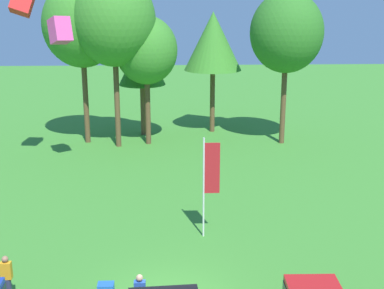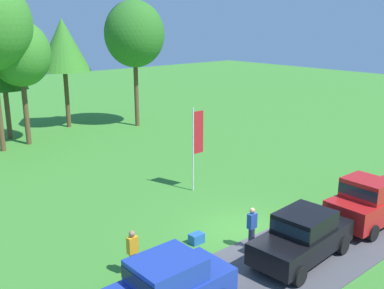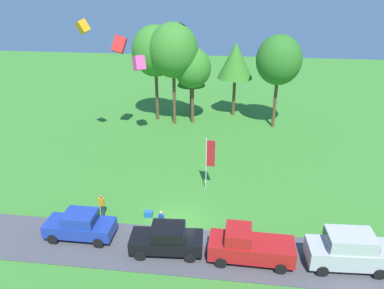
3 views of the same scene
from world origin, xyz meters
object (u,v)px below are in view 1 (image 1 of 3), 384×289
Objects in this scene: kite_box_near_flag at (60,30)px; tree_center_back at (213,42)px; tree_lone_near at (114,21)px; kite_box_topmost at (23,0)px; tree_left_of_center at (82,25)px; tree_right_of_center at (146,51)px; flag_banner at (209,175)px; tree_far_right at (287,33)px; tree_far_left at (142,62)px; cooler_box at (106,289)px; person_watching_sky at (7,279)px.

tree_center_back is at bearing 46.59° from kite_box_near_flag.
tree_lone_near is 7.64× the size of kite_box_topmost.
tree_lone_near is (2.23, -1.10, 0.32)m from tree_left_of_center.
kite_box_topmost is at bearing -138.31° from tree_right_of_center.
tree_lone_near is 2.57× the size of flag_banner.
tree_far_right is 6.89× the size of kite_box_topmost.
flag_banner is (3.60, -17.08, -2.54)m from tree_far_left.
tree_right_of_center is 6.59× the size of kite_box_near_flag.
tree_far_right is at bearing 19.21° from kite_box_topmost.
tree_lone_near reaches higher than kite_box_topmost.
tree_right_of_center is 15.42× the size of cooler_box.
kite_box_near_flag is (-2.29, -5.71, -0.20)m from tree_lone_near.
flag_banner is at bearing -78.09° from tree_far_left.
kite_box_near_flag reaches higher than person_watching_sky.
person_watching_sky is 0.15× the size of tree_lone_near.
tree_left_of_center is at bearing 115.97° from flag_banner.
flag_banner reaches higher than cooler_box.
kite_box_near_flag is at bearing -18.49° from kite_box_topmost.
kite_box_near_flag is (-13.50, -6.07, 0.63)m from tree_far_right.
tree_far_left is 0.69× the size of tree_far_right.
kite_box_topmost reaches higher than cooler_box.
tree_right_of_center is at bearing -79.49° from tree_far_left.
person_watching_sky reaches higher than cooler_box.
flag_banner is at bearing -64.03° from tree_left_of_center.
flag_banner is at bearing -94.79° from tree_center_back.
person_watching_sky is at bearing -110.88° from tree_center_back.
tree_lone_near is at bearing -150.67° from tree_center_back.
tree_center_back is 23.75m from cooler_box.
kite_box_near_flag is at bearing -155.77° from tree_far_right.
tree_lone_near is 1.29× the size of tree_center_back.
kite_box_topmost is at bearing 112.44° from cooler_box.
tree_far_left is 2.70m from tree_right_of_center.
flag_banner is (3.15, -14.63, -3.57)m from tree_right_of_center.
flag_banner is 6.43m from cooler_box.
tree_far_right is at bearing 67.20° from flag_banner.
tree_left_of_center is at bearing 100.11° from cooler_box.
person_watching_sky is 22.58m from tree_far_left.
tree_center_back is at bearing 29.33° from tree_lone_near.
kite_box_near_flag is (-0.32, 13.13, 7.24)m from person_watching_sky.
tree_right_of_center is 9.06m from kite_box_topmost.
tree_far_right reaches higher than flag_banner.
person_watching_sky is 16.53m from kite_box_topmost.
tree_far_left is at bearing -172.11° from tree_center_back.
kite_box_topmost is (-5.55, 13.44, 9.47)m from cooler_box.
tree_far_right reaches higher than person_watching_sky.
tree_left_of_center is at bearing 90.76° from person_watching_sky.
tree_far_right is at bearing -3.12° from tree_left_of_center.
tree_left_of_center reaches higher than cooler_box.
kite_box_near_flag is (2.01, -0.67, -1.55)m from kite_box_topmost.
tree_left_of_center is at bearing 172.90° from tree_right_of_center.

